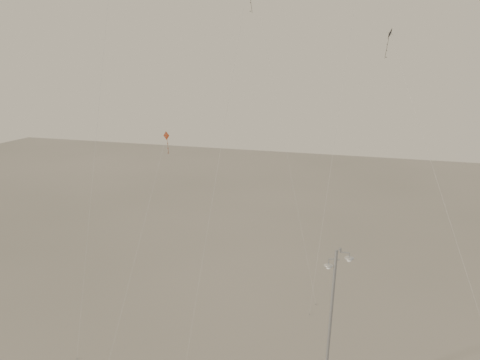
% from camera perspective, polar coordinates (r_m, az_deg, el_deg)
% --- Properties ---
extents(street_lamp, '(1.62, 0.58, 9.52)m').
position_cam_1_polar(street_lamp, '(31.69, 9.73, -14.64)').
color(street_lamp, '#999CA1').
rests_on(street_lamp, ground).
extents(kite_1, '(2.18, 7.86, 25.10)m').
position_cam_1_polar(kite_1, '(36.14, -0.35, 13.38)').
color(kite_1, '#2F2B27').
rests_on(kite_1, ground).
extents(kite_3, '(0.97, 11.27, 14.01)m').
position_cam_1_polar(kite_3, '(40.20, -9.04, -0.13)').
color(kite_3, maroon).
rests_on(kite_3, ground).
extents(kite_4, '(8.57, 7.95, 21.41)m').
position_cam_1_polar(kite_4, '(34.37, 18.55, 5.43)').
color(kite_4, '#2F2B27').
rests_on(kite_4, ground).
extents(kite_5, '(8.58, 9.06, 28.23)m').
position_cam_1_polar(kite_5, '(48.35, 2.47, 15.72)').
color(kite_5, maroon).
rests_on(kite_5, ground).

